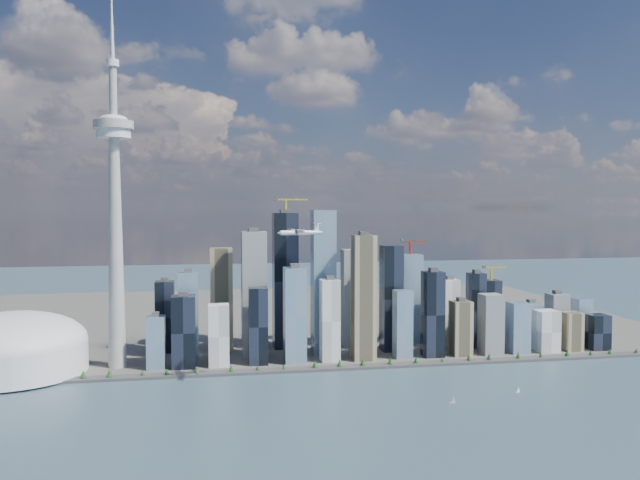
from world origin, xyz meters
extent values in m
plane|color=#2F4753|center=(0.00, 0.00, 0.00)|extent=(4000.00, 4000.00, 0.00)
cube|color=#383838|center=(0.00, 250.00, 2.00)|extent=(1100.00, 22.00, 4.00)
cube|color=#4C4C47|center=(0.00, 700.00, 1.50)|extent=(1400.00, 900.00, 3.00)
cylinder|color=#3F2D1E|center=(-390.00, 250.00, 5.20)|extent=(1.00, 1.00, 2.40)
cone|color=#1B4D1B|center=(-390.00, 250.00, 8.80)|extent=(7.20, 7.20, 8.00)
cylinder|color=#3F2D1E|center=(-303.33, 250.00, 5.20)|extent=(1.00, 1.00, 2.40)
cone|color=#1B4D1B|center=(-303.33, 250.00, 8.80)|extent=(7.20, 7.20, 8.00)
cylinder|color=#3F2D1E|center=(-216.67, 250.00, 5.20)|extent=(1.00, 1.00, 2.40)
cone|color=#1B4D1B|center=(-216.67, 250.00, 8.80)|extent=(7.20, 7.20, 8.00)
cylinder|color=#3F2D1E|center=(-130.00, 250.00, 5.20)|extent=(1.00, 1.00, 2.40)
cone|color=#1B4D1B|center=(-130.00, 250.00, 8.80)|extent=(7.20, 7.20, 8.00)
cylinder|color=#3F2D1E|center=(-43.33, 250.00, 5.20)|extent=(1.00, 1.00, 2.40)
cone|color=#1B4D1B|center=(-43.33, 250.00, 8.80)|extent=(7.20, 7.20, 8.00)
cylinder|color=#3F2D1E|center=(43.33, 250.00, 5.20)|extent=(1.00, 1.00, 2.40)
cone|color=#1B4D1B|center=(43.33, 250.00, 8.80)|extent=(7.20, 7.20, 8.00)
cylinder|color=#3F2D1E|center=(130.00, 250.00, 5.20)|extent=(1.00, 1.00, 2.40)
cone|color=#1B4D1B|center=(130.00, 250.00, 8.80)|extent=(7.20, 7.20, 8.00)
cylinder|color=#3F2D1E|center=(216.67, 250.00, 5.20)|extent=(1.00, 1.00, 2.40)
cone|color=#1B4D1B|center=(216.67, 250.00, 8.80)|extent=(7.20, 7.20, 8.00)
cylinder|color=#3F2D1E|center=(303.33, 250.00, 5.20)|extent=(1.00, 1.00, 2.40)
cone|color=#1B4D1B|center=(303.33, 250.00, 8.80)|extent=(7.20, 7.20, 8.00)
cylinder|color=#3F2D1E|center=(390.00, 250.00, 5.20)|extent=(1.00, 1.00, 2.40)
cone|color=#1B4D1B|center=(390.00, 250.00, 8.80)|extent=(7.20, 7.20, 8.00)
cylinder|color=#3F2D1E|center=(476.67, 250.00, 5.20)|extent=(1.00, 1.00, 2.40)
cone|color=#1B4D1B|center=(476.67, 250.00, 8.80)|extent=(7.20, 7.20, 8.00)
cube|color=black|center=(-200.00, 290.00, 55.57)|extent=(34.00, 34.00, 105.15)
cube|color=#7799B5|center=(-200.00, 340.00, 69.91)|extent=(30.00, 30.00, 133.82)
cube|color=silver|center=(-150.00, 290.00, 48.40)|extent=(30.00, 30.00, 90.81)
cube|color=tan|center=(-150.00, 395.00, 86.64)|extent=(36.00, 36.00, 167.28)
cube|color=slate|center=(-95.00, 340.00, 100.98)|extent=(38.00, 38.00, 195.95)
cube|color=black|center=(-95.00, 290.00, 60.35)|extent=(28.00, 28.00, 114.71)
cube|color=#7799B5|center=(-40.00, 290.00, 74.69)|extent=(32.00, 32.00, 143.38)
cube|color=black|center=(-40.00, 395.00, 115.32)|extent=(40.00, 40.00, 224.63)
cube|color=#7799B5|center=(15.00, 340.00, 117.71)|extent=(36.00, 36.00, 229.41)
cube|color=silver|center=(15.00, 290.00, 65.13)|extent=(28.00, 28.00, 124.26)
cube|color=tan|center=(70.00, 290.00, 98.59)|extent=(34.00, 34.00, 191.18)
cube|color=slate|center=(70.00, 395.00, 84.25)|extent=(30.00, 30.00, 162.50)
cube|color=black|center=(125.00, 340.00, 89.03)|extent=(32.00, 32.00, 172.06)
cube|color=#7799B5|center=(125.00, 290.00, 55.57)|extent=(26.00, 26.00, 105.15)
cube|color=black|center=(175.00, 290.00, 69.91)|extent=(30.00, 30.00, 133.82)
cube|color=#7799B5|center=(175.00, 395.00, 79.47)|extent=(34.00, 34.00, 152.94)
cube|color=silver|center=(225.00, 340.00, 60.35)|extent=(28.00, 28.00, 114.71)
cube|color=tan|center=(225.00, 290.00, 46.01)|extent=(30.00, 30.00, 86.03)
cube|color=slate|center=(275.00, 290.00, 50.79)|extent=(32.00, 32.00, 95.59)
cube|color=black|center=(275.00, 340.00, 65.13)|extent=(26.00, 26.00, 124.26)
cube|color=#7799B5|center=(325.00, 290.00, 43.62)|extent=(30.00, 30.00, 81.25)
cube|color=black|center=(325.00, 395.00, 55.57)|extent=(28.00, 28.00, 105.15)
cube|color=#7799B5|center=(375.00, 340.00, 38.85)|extent=(30.00, 30.00, 71.69)
cube|color=silver|center=(375.00, 290.00, 36.46)|extent=(34.00, 34.00, 66.91)
cube|color=tan|center=(420.00, 290.00, 34.07)|extent=(28.00, 28.00, 62.13)
cube|color=slate|center=(420.00, 340.00, 46.01)|extent=(30.00, 30.00, 86.03)
cube|color=black|center=(465.00, 290.00, 31.68)|extent=(32.00, 32.00, 57.35)
cube|color=#7799B5|center=(465.00, 340.00, 41.24)|extent=(26.00, 26.00, 76.47)
cube|color=black|center=(-240.00, 395.00, 60.35)|extent=(30.00, 30.00, 114.71)
cube|color=#7799B5|center=(-240.00, 290.00, 41.24)|extent=(26.00, 26.00, 76.47)
cube|color=gold|center=(-40.00, 395.00, 238.63)|extent=(3.00, 3.00, 22.00)
cube|color=gold|center=(-31.75, 395.00, 249.63)|extent=(55.00, 2.20, 2.20)
cube|color=#383838|center=(-56.50, 395.00, 251.63)|extent=(6.00, 4.00, 4.00)
cube|color=maroon|center=(175.00, 395.00, 166.94)|extent=(3.00, 3.00, 22.00)
cube|color=maroon|center=(182.20, 395.00, 177.94)|extent=(48.00, 2.20, 2.20)
cube|color=#383838|center=(160.60, 395.00, 179.94)|extent=(6.00, 4.00, 4.00)
cube|color=gold|center=(325.00, 395.00, 119.15)|extent=(3.00, 3.00, 22.00)
cube|color=gold|center=(331.75, 395.00, 130.15)|extent=(45.00, 2.20, 2.20)
cube|color=#383838|center=(311.50, 395.00, 132.15)|extent=(6.00, 4.00, 4.00)
cone|color=gray|center=(-300.00, 310.00, 173.00)|extent=(26.00, 26.00, 340.00)
cylinder|color=silver|center=(-300.00, 310.00, 343.00)|extent=(48.00, 48.00, 14.00)
cylinder|color=gray|center=(-300.00, 310.00, 355.00)|extent=(56.00, 56.00, 12.00)
ellipsoid|color=silver|center=(-300.00, 310.00, 363.00)|extent=(40.00, 40.00, 14.00)
cylinder|color=gray|center=(-300.00, 310.00, 403.00)|extent=(11.00, 11.00, 80.00)
cylinder|color=silver|center=(-300.00, 310.00, 443.00)|extent=(18.00, 18.00, 10.00)
cone|color=silver|center=(-300.00, 310.00, 501.00)|extent=(7.00, 7.00, 105.00)
cylinder|color=silver|center=(-440.00, 300.00, 25.00)|extent=(200.00, 200.00, 44.00)
ellipsoid|color=silver|center=(-440.00, 300.00, 47.00)|extent=(200.00, 200.00, 84.00)
cylinder|color=silver|center=(-53.41, 150.27, 204.71)|extent=(50.46, 17.57, 6.20)
cone|color=silver|center=(-78.87, 144.28, 204.71)|extent=(8.02, 7.59, 6.20)
cone|color=silver|center=(-27.00, 156.49, 204.71)|extent=(10.85, 8.25, 6.20)
cube|color=silver|center=(-55.29, 149.83, 208.01)|extent=(19.97, 54.58, 0.97)
cylinder|color=silver|center=(-52.85, 139.46, 206.46)|extent=(11.17, 5.84, 3.49)
cylinder|color=silver|center=(-57.73, 160.20, 206.46)|extent=(11.17, 5.84, 3.49)
cylinder|color=#3F3F3F|center=(-58.51, 138.13, 206.46)|extent=(2.06, 7.61, 7.75)
cylinder|color=#3F3F3F|center=(-63.39, 158.87, 206.46)|extent=(2.06, 7.61, 7.75)
cube|color=silver|center=(-29.83, 155.82, 210.91)|extent=(5.46, 2.00, 10.66)
cube|color=silver|center=(-29.83, 155.82, 216.34)|extent=(8.14, 17.95, 0.68)
cube|color=silver|center=(221.27, 97.22, 0.35)|extent=(5.39, 2.15, 0.70)
cylinder|color=#999999|center=(221.27, 97.22, 4.37)|extent=(0.21, 0.21, 7.86)
cube|color=silver|center=(121.62, 70.34, 0.46)|extent=(7.14, 4.60, 0.92)
cylinder|color=#999999|center=(121.62, 70.34, 5.73)|extent=(0.28, 0.28, 10.32)
camera|label=1|loc=(-166.00, -631.66, 236.66)|focal=35.00mm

